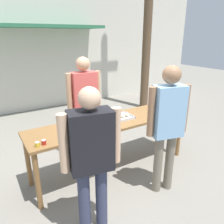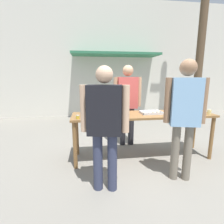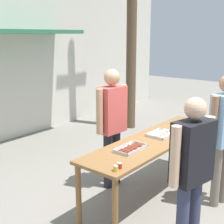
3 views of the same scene
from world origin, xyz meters
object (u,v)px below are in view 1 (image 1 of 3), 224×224
object	(u,v)px
food_tray_buns	(121,117)
condiment_jar_ketchup	(44,142)
food_tray_sausages	(77,128)
person_server_behind_table	(84,99)
person_customer_holding_hotdog	(91,152)
person_customer_with_cup	(168,120)
condiment_jar_mustard	(37,144)
beer_cup	(177,109)

from	to	relation	value
food_tray_buns	condiment_jar_ketchup	distance (m)	1.35
food_tray_sausages	person_server_behind_table	xyz separation A→B (m)	(0.45, 0.67, 0.20)
person_server_behind_table	person_customer_holding_hotdog	size ratio (longest dim) A/B	1.06
person_server_behind_table	person_customer_with_cup	world-z (taller)	person_server_behind_table
condiment_jar_mustard	person_server_behind_table	distance (m)	1.43
food_tray_sausages	beer_cup	size ratio (longest dim) A/B	4.99
condiment_jar_ketchup	person_server_behind_table	bearing A→B (deg)	42.62
condiment_jar_mustard	condiment_jar_ketchup	distance (m)	0.08
person_server_behind_table	person_customer_holding_hotdog	xyz separation A→B (m)	(-0.68, -1.62, -0.08)
food_tray_buns	beer_cup	distance (m)	1.08
food_tray_buns	person_customer_with_cup	size ratio (longest dim) A/B	0.22
person_customer_holding_hotdog	condiment_jar_ketchup	bearing A→B (deg)	-54.31
food_tray_sausages	person_customer_with_cup	size ratio (longest dim) A/B	0.24
person_customer_holding_hotdog	food_tray_sausages	bearing A→B (deg)	-91.95
food_tray_sausages	food_tray_buns	bearing A→B (deg)	-0.11
condiment_jar_mustard	person_customer_with_cup	bearing A→B (deg)	-20.66
food_tray_sausages	person_customer_with_cup	world-z (taller)	person_customer_with_cup
food_tray_buns	beer_cup	bearing A→B (deg)	-13.30
condiment_jar_mustard	person_customer_with_cup	xyz separation A→B (m)	(1.59, -0.60, 0.19)
condiment_jar_ketchup	person_customer_with_cup	xyz separation A→B (m)	(1.51, -0.61, 0.19)
condiment_jar_mustard	person_server_behind_table	xyz separation A→B (m)	(1.08, 0.93, 0.19)
food_tray_sausages	condiment_jar_mustard	bearing A→B (deg)	-157.95
food_tray_buns	person_customer_holding_hotdog	bearing A→B (deg)	-136.93
food_tray_buns	person_customer_holding_hotdog	size ratio (longest dim) A/B	0.24
food_tray_buns	person_server_behind_table	bearing A→B (deg)	116.54
person_server_behind_table	condiment_jar_ketchup	bearing A→B (deg)	-134.55
food_tray_sausages	condiment_jar_mustard	size ratio (longest dim) A/B	7.08
beer_cup	food_tray_buns	bearing A→B (deg)	166.70
person_customer_holding_hotdog	beer_cup	bearing A→B (deg)	-149.29
food_tray_sausages	beer_cup	bearing A→B (deg)	-7.76
person_customer_holding_hotdog	condiment_jar_mustard	bearing A→B (deg)	-48.43
condiment_jar_mustard	person_server_behind_table	bearing A→B (deg)	40.75
condiment_jar_mustard	condiment_jar_ketchup	world-z (taller)	same
condiment_jar_ketchup	person_customer_with_cup	world-z (taller)	person_customer_with_cup
person_customer_with_cup	condiment_jar_mustard	bearing A→B (deg)	-6.06
person_customer_holding_hotdog	person_customer_with_cup	distance (m)	1.20
person_server_behind_table	person_customer_with_cup	bearing A→B (deg)	-68.51
condiment_jar_ketchup	food_tray_buns	bearing A→B (deg)	10.25
person_customer_with_cup	person_server_behind_table	bearing A→B (deg)	-56.73
condiment_jar_mustard	person_customer_with_cup	size ratio (longest dim) A/B	0.03
person_customer_with_cup	person_customer_holding_hotdog	bearing A→B (deg)	19.17
food_tray_sausages	beer_cup	xyz separation A→B (m)	(1.83, -0.25, 0.03)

